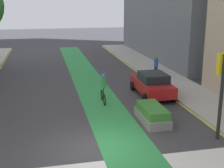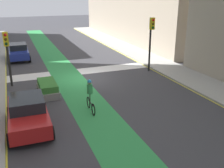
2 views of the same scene
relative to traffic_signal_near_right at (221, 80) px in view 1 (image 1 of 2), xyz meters
The scene contains 8 objects.
ground_plane 6.19m from the traffic_signal_near_right, behind, with size 120.00×120.00×0.00m, color #38383D.
bike_lane_paint 5.02m from the traffic_signal_near_right, behind, with size 2.40×60.00×0.01m, color #2D8C47.
curb_stripe_right 2.77m from the traffic_signal_near_right, 15.46° to the left, with size 0.16×60.00×0.01m, color yellow.
traffic_signal_near_right is the anchor object (origin of this frame).
car_red_right_far 7.07m from the traffic_signal_near_right, 95.77° to the left, with size 2.06×4.22×1.57m.
cyclist_in_lane 7.46m from the traffic_signal_near_right, 124.36° to the left, with size 0.32×1.73×1.86m.
pedestrian_sidewalk_right_a 11.88m from the traffic_signal_near_right, 83.25° to the left, with size 0.34×0.34×1.56m.
median_planter 4.05m from the traffic_signal_near_right, 131.74° to the left, with size 1.19×2.63×0.85m.
Camera 1 is at (-1.92, -11.86, 6.06)m, focal length 49.73 mm.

